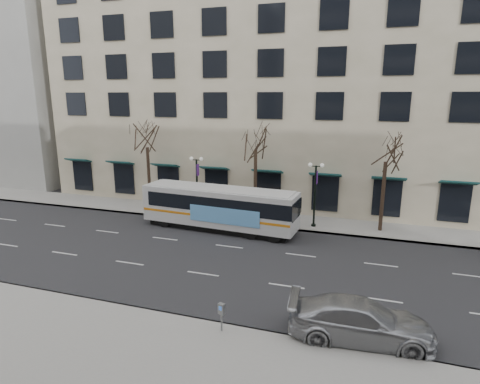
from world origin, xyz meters
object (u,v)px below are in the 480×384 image
at_px(tree_far_mid, 256,138).
at_px(lamp_post_right, 315,192).
at_px(tree_far_left, 147,136).
at_px(lamp_post_left, 197,183).
at_px(city_bus, 220,207).
at_px(pay_station, 222,311).
at_px(silver_car, 361,321).
at_px(tree_far_right, 387,149).

xyz_separation_m(tree_far_mid, lamp_post_right, (5.01, -0.60, -3.96)).
distance_m(tree_far_mid, lamp_post_right, 6.41).
xyz_separation_m(tree_far_left, lamp_post_left, (5.01, -0.60, -3.75)).
relative_size(city_bus, pay_station, 9.50).
relative_size(city_bus, silver_car, 2.04).
relative_size(tree_far_left, lamp_post_left, 1.60).
bearing_deg(tree_far_mid, silver_car, -59.05).
bearing_deg(city_bus, tree_far_mid, 63.72).
bearing_deg(city_bus, lamp_post_right, 25.04).
distance_m(lamp_post_left, silver_car, 20.18).
bearing_deg(pay_station, tree_far_left, 144.58).
bearing_deg(tree_far_right, lamp_post_left, -177.71).
height_order(tree_far_left, lamp_post_left, tree_far_left).
bearing_deg(tree_far_left, tree_far_mid, 0.00).
bearing_deg(pay_station, lamp_post_right, 99.37).
distance_m(tree_far_mid, pay_station, 17.75).
height_order(lamp_post_right, city_bus, lamp_post_right).
relative_size(tree_far_left, tree_far_mid, 0.98).
bearing_deg(lamp_post_right, pay_station, -96.48).
distance_m(tree_far_left, silver_car, 24.89).
height_order(tree_far_mid, lamp_post_left, tree_far_mid).
bearing_deg(lamp_post_right, tree_far_right, 6.85).
bearing_deg(silver_car, lamp_post_right, 10.10).
relative_size(lamp_post_right, silver_car, 0.85).
height_order(tree_far_mid, silver_car, tree_far_mid).
bearing_deg(tree_far_left, city_bus, -21.76).
bearing_deg(city_bus, tree_far_left, 162.42).
height_order(tree_far_right, city_bus, tree_far_right).
bearing_deg(lamp_post_right, city_bus, -159.14).
bearing_deg(city_bus, lamp_post_left, 143.75).
distance_m(tree_far_right, pay_station, 18.59).
bearing_deg(silver_car, tree_far_left, 46.32).
xyz_separation_m(tree_far_right, lamp_post_right, (-4.99, -0.60, -3.48)).
relative_size(tree_far_right, lamp_post_left, 1.55).
relative_size(tree_far_right, lamp_post_right, 1.55).
xyz_separation_m(city_bus, pay_station, (5.11, -13.23, -0.72)).
bearing_deg(tree_far_mid, pay_station, -78.98).
distance_m(tree_far_mid, silver_car, 18.50).
xyz_separation_m(tree_far_right, silver_car, (-1.00, -15.00, -5.53)).
distance_m(tree_far_mid, city_bus, 6.32).
bearing_deg(tree_far_mid, lamp_post_right, -6.83).
height_order(lamp_post_left, lamp_post_right, same).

